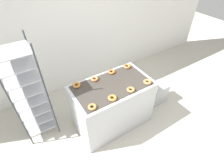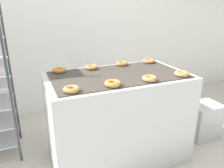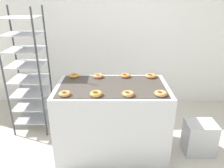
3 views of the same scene
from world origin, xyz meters
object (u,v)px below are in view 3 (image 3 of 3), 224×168
donut_far_right (151,76)px  donut_near_midright (128,94)px  donut_far_left (74,76)px  baking_rack_cart (28,72)px  donut_far_midleft (98,76)px  glaze_bin (199,138)px  fryer_machine (112,119)px  donut_far_midright (125,76)px  donut_near_right (161,93)px  donut_near_left (65,94)px  donut_near_midleft (96,94)px

donut_far_right → donut_near_midright: bearing=-121.1°
donut_far_left → donut_near_midright: bearing=-40.0°
baking_rack_cart → donut_far_midleft: bearing=-15.4°
baking_rack_cart → glaze_bin: baking_rack_cart is taller
glaze_bin → fryer_machine: bearing=177.9°
glaze_bin → donut_far_left: bearing=168.6°
donut_near_midright → donut_far_midleft: (-0.35, 0.55, -0.00)m
glaze_bin → donut_far_midright: (-0.96, 0.33, 0.74)m
glaze_bin → donut_near_right: donut_near_right is taller
glaze_bin → donut_far_midleft: donut_far_midleft is taller
donut_near_left → donut_far_right: size_ratio=0.92×
donut_near_right → donut_far_midleft: size_ratio=1.05×
donut_far_midleft → donut_far_right: (0.69, 0.01, -0.00)m
donut_far_midleft → donut_far_midright: bearing=3.2°
donut_near_midleft → donut_near_midright: size_ratio=1.05×
fryer_machine → donut_near_right: (0.52, -0.27, 0.49)m
donut_far_midright → glaze_bin: bearing=-19.2°
donut_near_left → glaze_bin: bearing=8.0°
donut_near_left → donut_near_midleft: donut_near_midleft is taller
donut_far_midleft → donut_far_midright: 0.35m
donut_near_midleft → donut_near_right: size_ratio=1.01×
baking_rack_cart → donut_far_midright: (1.38, -0.26, 0.04)m
donut_far_midleft → donut_far_midright: size_ratio=0.98×
glaze_bin → donut_near_right: bearing=-159.3°
donut_near_right → donut_far_midleft: bearing=142.2°
donut_near_left → donut_near_right: donut_near_right is taller
glaze_bin → donut_near_midright: (-0.96, -0.24, 0.74)m
donut_near_midleft → donut_far_midleft: 0.55m
glaze_bin → donut_far_left: (-1.64, 0.33, 0.74)m
donut_near_midright → donut_far_right: donut_near_midright is taller
glaze_bin → donut_far_midleft: size_ratio=3.37×
donut_far_left → donut_far_right: size_ratio=0.97×
donut_near_left → donut_far_midright: same height
fryer_machine → glaze_bin: bearing=-2.1°
fryer_machine → donut_near_midright: (0.17, -0.28, 0.49)m
donut_far_left → donut_far_right: 1.01m
donut_far_right → glaze_bin: bearing=-27.2°
donut_near_left → donut_far_right: bearing=28.5°
glaze_bin → donut_far_right: 1.02m
fryer_machine → donut_near_left: donut_near_left is taller
donut_far_right → fryer_machine: bearing=-151.2°
donut_near_midright → donut_far_midleft: donut_near_midright is taller
donut_near_left → donut_near_midright: size_ratio=0.97×
donut_near_right → donut_far_left: bearing=151.3°
donut_far_right → donut_near_right: bearing=-88.6°
fryer_machine → baking_rack_cart: size_ratio=0.75×
baking_rack_cart → donut_far_left: size_ratio=13.34×
donut_far_right → donut_near_midleft: bearing=-140.8°
donut_far_midleft → donut_near_midright: bearing=-57.4°
donut_near_right → donut_far_midright: (-0.35, 0.56, -0.00)m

